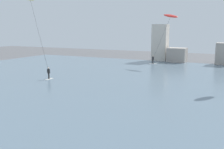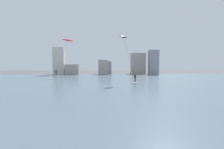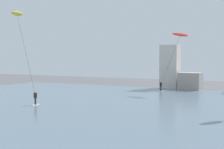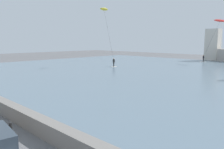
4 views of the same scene
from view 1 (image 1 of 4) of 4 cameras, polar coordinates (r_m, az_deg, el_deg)
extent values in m
cube|color=slate|center=(30.09, 15.57, -3.63)|extent=(84.00, 52.00, 0.10)
cube|color=beige|center=(57.94, 10.48, 6.83)|extent=(3.19, 2.70, 7.90)
cube|color=#A89E93|center=(56.50, 14.01, 4.14)|extent=(3.79, 3.24, 3.01)
cube|color=#A89E93|center=(55.35, 23.24, 4.16)|extent=(2.94, 2.97, 4.25)
cube|color=silver|center=(52.11, 8.91, 2.33)|extent=(1.37, 1.21, 0.06)
cylinder|color=black|center=(52.06, 8.92, 2.79)|extent=(0.20, 0.20, 0.78)
cube|color=black|center=(51.98, 8.94, 3.54)|extent=(0.38, 0.40, 0.60)
sphere|color=tan|center=(51.94, 8.95, 3.99)|extent=(0.20, 0.20, 0.20)
cylinder|color=#333333|center=(51.13, 10.76, 7.79)|extent=(3.26, 0.25, 7.95)
ellipsoid|color=red|center=(50.63, 12.68, 12.38)|extent=(3.61, 2.77, 1.21)
cube|color=silver|center=(36.83, -13.61, -0.97)|extent=(0.53, 1.43, 0.06)
cylinder|color=black|center=(36.76, -13.63, -0.32)|extent=(0.20, 0.20, 0.78)
cube|color=black|center=(36.64, -13.68, 0.74)|extent=(0.35, 0.24, 0.60)
sphere|color=beige|center=(36.58, -13.70, 1.37)|extent=(0.20, 0.20, 0.20)
cylinder|color=#333333|center=(37.41, -15.57, 8.21)|extent=(3.12, 0.50, 9.68)
camera|label=2|loc=(5.35, -72.80, -28.46)|focal=30.65mm
camera|label=3|loc=(3.64, 158.91, -27.08)|focal=53.01mm
camera|label=4|loc=(8.01, 143.91, -21.68)|focal=37.24mm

